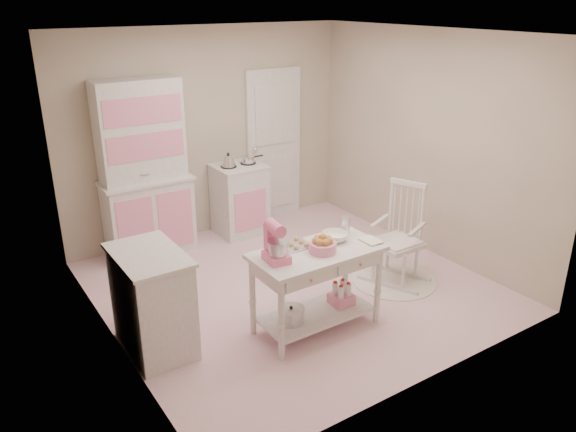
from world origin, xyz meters
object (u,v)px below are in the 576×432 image
object	(u,v)px
base_cabinet	(153,301)
stand_mixer	(276,243)
stove	(240,199)
work_table	(316,290)
hutch	(145,170)
bread_basket	(323,247)
rocking_chair	(397,235)

from	to	relation	value
base_cabinet	stand_mixer	world-z (taller)	stand_mixer
stove	stand_mixer	distance (m)	2.60
work_table	stove	bearing A→B (deg)	77.75
stand_mixer	base_cabinet	bearing A→B (deg)	158.22
stove	base_cabinet	distance (m)	2.65
hutch	work_table	bearing A→B (deg)	-74.39
base_cabinet	work_table	size ratio (longest dim) A/B	0.77
bread_basket	rocking_chair	bearing A→B (deg)	14.50
stove	work_table	xyz separation A→B (m)	(-0.52, -2.39, -0.06)
base_cabinet	work_table	world-z (taller)	base_cabinet
stove	rocking_chair	bearing A→B (deg)	-70.70
hutch	base_cabinet	xyz separation A→B (m)	(-0.69, -1.91, -0.58)
rocking_chair	base_cabinet	bearing A→B (deg)	151.66
bread_basket	base_cabinet	bearing A→B (deg)	157.43
rocking_chair	work_table	size ratio (longest dim) A/B	0.92
stove	hutch	bearing A→B (deg)	177.61
work_table	stand_mixer	bearing A→B (deg)	177.27
work_table	bread_basket	bearing A→B (deg)	-68.20
hutch	bread_basket	size ratio (longest dim) A/B	8.32
hutch	stand_mixer	world-z (taller)	hutch
stand_mixer	rocking_chair	bearing A→B (deg)	14.84
base_cabinet	bread_basket	xyz separation A→B (m)	(1.39, -0.58, 0.39)
bread_basket	hutch	bearing A→B (deg)	105.74
stove	base_cabinet	size ratio (longest dim) A/B	1.00
rocking_chair	stand_mixer	size ratio (longest dim) A/B	3.24
hutch	stand_mixer	size ratio (longest dim) A/B	6.12
stove	bread_basket	bearing A→B (deg)	-101.55
base_cabinet	rocking_chair	bearing A→B (deg)	-5.56
stove	rocking_chair	distance (m)	2.25
stove	bread_basket	xyz separation A→B (m)	(-0.50, -2.44, 0.39)
base_cabinet	work_table	bearing A→B (deg)	-21.06
stove	stand_mixer	size ratio (longest dim) A/B	2.71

